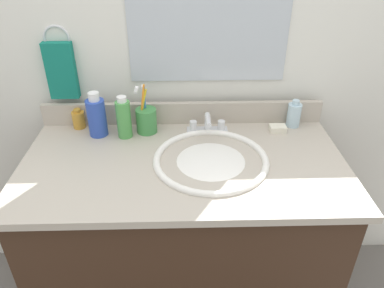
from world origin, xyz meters
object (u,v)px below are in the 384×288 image
(cup_green, at_px, (147,120))
(bottle_oil_amber, at_px, (79,119))
(faucet, at_px, (208,126))
(bottle_toner_green, at_px, (124,118))
(bottle_gel_clear, at_px, (294,115))
(soap_bar, at_px, (278,128))
(bottle_shampoo_blue, at_px, (97,116))
(hand_towel, at_px, (62,71))

(cup_green, bearing_deg, bottle_oil_amber, 171.41)
(faucet, bearing_deg, bottle_toner_green, -176.74)
(bottle_gel_clear, distance_m, cup_green, 0.59)
(faucet, bearing_deg, bottle_gel_clear, 7.99)
(faucet, relative_size, bottle_gel_clear, 1.42)
(soap_bar, bearing_deg, bottle_toner_green, -177.84)
(bottle_shampoo_blue, bearing_deg, faucet, 0.08)
(faucet, distance_m, soap_bar, 0.28)
(faucet, bearing_deg, bottle_oil_amber, 173.47)
(bottle_oil_amber, relative_size, bottle_shampoo_blue, 0.46)
(bottle_gel_clear, distance_m, bottle_oil_amber, 0.86)
(bottle_gel_clear, xyz_separation_m, bottle_oil_amber, (-0.86, 0.01, -0.01))
(faucet, relative_size, bottle_oil_amber, 1.97)
(soap_bar, bearing_deg, bottle_gel_clear, 32.27)
(bottle_gel_clear, distance_m, bottle_toner_green, 0.67)
(bottle_toner_green, bearing_deg, bottle_oil_amber, 158.38)
(bottle_toner_green, bearing_deg, bottle_gel_clear, 5.75)
(cup_green, height_order, soap_bar, cup_green)
(bottle_toner_green, distance_m, bottle_shampoo_blue, 0.11)
(hand_towel, relative_size, bottle_oil_amber, 2.72)
(bottle_oil_amber, bearing_deg, hand_towel, 133.96)
(soap_bar, bearing_deg, hand_towel, 172.90)
(bottle_toner_green, relative_size, cup_green, 0.84)
(hand_towel, bearing_deg, bottle_oil_amber, -46.04)
(bottle_oil_amber, relative_size, soap_bar, 1.27)
(cup_green, bearing_deg, bottle_gel_clear, 3.11)
(faucet, distance_m, cup_green, 0.24)
(bottle_gel_clear, xyz_separation_m, bottle_toner_green, (-0.67, -0.07, 0.03))
(faucet, height_order, bottle_shampoo_blue, bottle_shampoo_blue)
(bottle_oil_amber, height_order, bottle_toner_green, bottle_toner_green)
(hand_towel, distance_m, cup_green, 0.37)
(hand_towel, height_order, bottle_toner_green, hand_towel)
(bottle_toner_green, bearing_deg, cup_green, 23.77)
(cup_green, bearing_deg, soap_bar, -1.42)
(hand_towel, xyz_separation_m, bottle_oil_amber, (0.05, -0.05, -0.18))
(hand_towel, distance_m, soap_bar, 0.87)
(bottle_gel_clear, bearing_deg, bottle_oil_amber, 179.37)
(bottle_oil_amber, height_order, bottle_shampoo_blue, bottle_shampoo_blue)
(bottle_shampoo_blue, xyz_separation_m, soap_bar, (0.70, 0.01, -0.07))
(faucet, distance_m, bottle_shampoo_blue, 0.42)
(bottle_oil_amber, relative_size, bottle_toner_green, 0.49)
(bottle_oil_amber, distance_m, bottle_shampoo_blue, 0.11)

